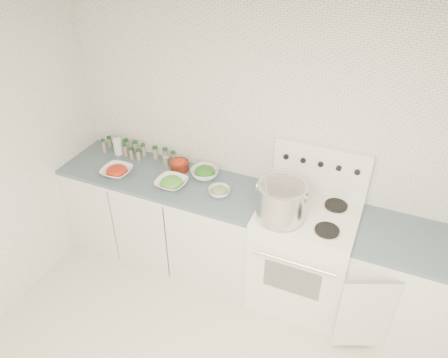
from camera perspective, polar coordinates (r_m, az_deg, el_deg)
room_walls at (r=2.30m, az=-6.46°, el=-6.05°), size 3.54×3.04×2.52m
counter_left at (r=4.13m, az=-7.55°, el=-4.87°), size 1.85×0.62×0.90m
stove at (r=3.73m, az=10.27°, el=-9.41°), size 0.76×0.70×1.36m
counter_right at (r=3.75m, az=22.68°, el=-12.84°), size 0.89×0.78×0.90m
stock_pot at (r=3.25m, az=7.54°, el=-2.72°), size 0.39×0.37×0.28m
bowl_tomato at (r=3.94m, az=-13.83°, el=1.03°), size 0.27×0.27×0.09m
bowl_snowpea at (r=3.71m, az=-6.88°, el=-0.48°), size 0.26×0.26×0.09m
bowl_broccoli at (r=3.80m, az=-2.54°, el=0.86°), size 0.27×0.27×0.10m
bowl_zucchini at (r=3.59m, az=-0.62°, el=-1.60°), size 0.22×0.22×0.07m
bowl_pepper at (r=3.91m, az=-5.85°, el=1.87°), size 0.17×0.17×0.11m
salt_canister at (r=4.22m, az=-13.69°, el=4.13°), size 0.08×0.08×0.16m
tin_can at (r=3.99m, az=-7.55°, el=2.34°), size 0.08×0.08×0.09m
spice_cluster at (r=4.18m, az=-11.46°, el=3.84°), size 0.75×0.16×0.14m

